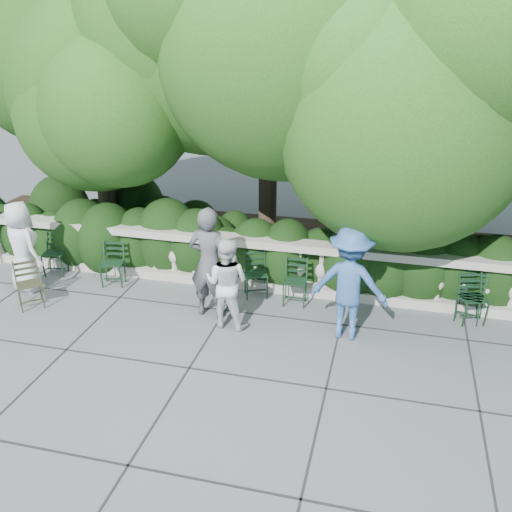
% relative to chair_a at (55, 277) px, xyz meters
% --- Properties ---
extents(ground, '(90.00, 90.00, 0.00)m').
position_rel_chair_a_xyz_m(ground, '(4.13, -1.28, 0.00)').
color(ground, '#52555A').
rests_on(ground, ground).
extents(balustrade, '(12.00, 0.44, 1.00)m').
position_rel_chair_a_xyz_m(balustrade, '(4.13, 0.52, 0.49)').
color(balustrade, '#9E998E').
rests_on(balustrade, ground).
extents(shrub_hedge, '(15.00, 2.60, 1.70)m').
position_rel_chair_a_xyz_m(shrub_hedge, '(4.13, 1.72, 0.00)').
color(shrub_hedge, black).
rests_on(shrub_hedge, ground).
extents(tree_canopy, '(15.04, 6.52, 6.78)m').
position_rel_chair_a_xyz_m(tree_canopy, '(4.82, 1.91, 3.96)').
color(tree_canopy, '#3F3023').
rests_on(tree_canopy, ground).
extents(chair_a, '(0.53, 0.56, 0.84)m').
position_rel_chair_a_xyz_m(chair_a, '(0.00, 0.00, 0.00)').
color(chair_a, black).
rests_on(chair_a, ground).
extents(chair_b, '(0.54, 0.57, 0.84)m').
position_rel_chair_a_xyz_m(chair_b, '(1.32, -0.16, 0.00)').
color(chair_b, black).
rests_on(chair_b, ground).
extents(chair_c, '(0.47, 0.51, 0.84)m').
position_rel_chair_a_xyz_m(chair_c, '(4.76, -0.08, 0.00)').
color(chair_c, black).
rests_on(chair_c, ground).
extents(chair_d, '(0.59, 0.61, 0.84)m').
position_rel_chair_a_xyz_m(chair_d, '(4.07, 0.05, 0.00)').
color(chair_d, black).
rests_on(chair_d, ground).
extents(chair_e, '(0.55, 0.58, 0.84)m').
position_rel_chair_a_xyz_m(chair_e, '(7.64, 0.06, 0.00)').
color(chair_e, black).
rests_on(chair_e, ground).
extents(chair_f, '(0.57, 0.59, 0.84)m').
position_rel_chair_a_xyz_m(chair_f, '(7.75, -0.00, 0.00)').
color(chair_f, black).
rests_on(chair_f, ground).
extents(chair_weathered, '(0.65, 0.65, 0.84)m').
position_rel_chair_a_xyz_m(chair_weathered, '(0.41, -1.29, 0.00)').
color(chair_weathered, black).
rests_on(chair_weathered, ground).
extents(person_businessman, '(0.98, 0.84, 1.70)m').
position_rel_chair_a_xyz_m(person_businessman, '(-0.16, -0.58, 0.85)').
color(person_businessman, silver).
rests_on(person_businessman, ground).
extents(person_woman_grey, '(0.75, 0.54, 1.93)m').
position_rel_chair_a_xyz_m(person_woman_grey, '(3.44, -0.68, 0.97)').
color(person_woman_grey, '#46454B').
rests_on(person_woman_grey, ground).
extents(person_casual_man, '(0.80, 0.65, 1.53)m').
position_rel_chair_a_xyz_m(person_casual_man, '(3.81, -0.92, 0.76)').
color(person_casual_man, silver).
rests_on(person_casual_man, ground).
extents(person_older_blue, '(1.25, 0.78, 1.85)m').
position_rel_chair_a_xyz_m(person_older_blue, '(5.75, -0.79, 0.92)').
color(person_older_blue, '#305691').
rests_on(person_older_blue, ground).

